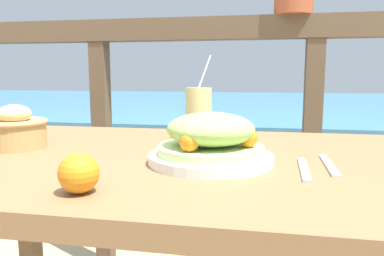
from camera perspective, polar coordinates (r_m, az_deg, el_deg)
The scene contains 9 objects.
patio_table at distance 0.92m, azimuth -5.91°, elevation -9.23°, with size 1.29×0.81×0.72m.
railing_fence at distance 1.59m, azimuth 1.43°, elevation 4.56°, with size 2.80×0.08×1.13m.
sea_backdrop at distance 4.12m, azimuth 7.02°, elevation -0.19°, with size 12.00×4.00×0.61m.
salad_plate at distance 0.80m, azimuth 2.86°, elevation -2.07°, with size 0.27×0.27×0.11m.
drink_glass at distance 1.08m, azimuth 1.02°, elevation 2.21°, with size 0.08×0.08×0.24m.
bread_basket at distance 1.07m, azimuth -25.34°, elevation -0.20°, with size 0.16×0.16×0.11m.
fork at distance 0.78m, azimuth 16.70°, elevation -5.99°, with size 0.02×0.18×0.00m.
knife at distance 0.83m, azimuth 20.13°, elevation -5.29°, with size 0.02×0.18×0.00m.
orange_near_basket at distance 0.63m, azimuth -16.86°, elevation -6.61°, with size 0.07×0.07×0.07m.
Camera 1 is at (0.25, -0.84, 0.91)m, focal length 35.00 mm.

